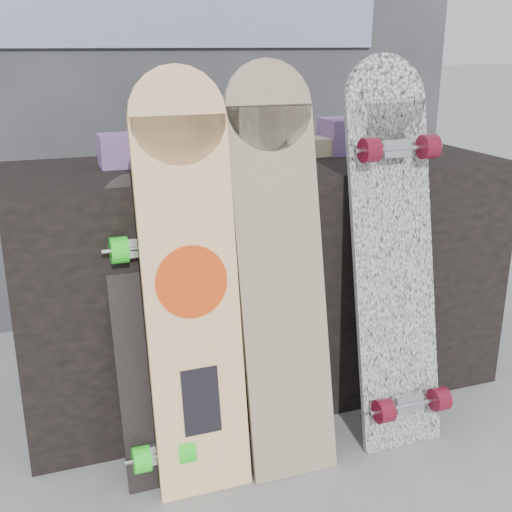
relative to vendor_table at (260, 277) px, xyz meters
name	(u,v)px	position (x,y,z in m)	size (l,w,h in m)	color
ground	(319,459)	(0.00, -0.50, -0.40)	(60.00, 60.00, 0.00)	slate
vendor_table	(260,277)	(0.00, 0.00, 0.00)	(1.60, 0.60, 0.80)	black
booth	(192,59)	(0.00, 0.85, 0.70)	(2.40, 0.22, 2.20)	#303035
merch_box_purple	(128,150)	(-0.41, 0.08, 0.45)	(0.18, 0.12, 0.10)	#683D7E
merch_box_small	(343,136)	(0.33, 0.07, 0.46)	(0.14, 0.14, 0.12)	#683D7E
merch_box_flat	(304,147)	(0.18, 0.06, 0.43)	(0.22, 0.10, 0.06)	#D1B78C
longboard_geisha	(190,275)	(-0.35, -0.42, 0.19)	(0.25, 0.23, 1.12)	beige
longboard_celtic	(280,259)	(-0.09, -0.40, 0.20)	(0.25, 0.29, 1.13)	beige
longboard_cascadia	(395,249)	(0.27, -0.40, 0.19)	(0.26, 0.33, 1.15)	white
skateboard_dark	(148,330)	(-0.46, -0.36, 0.03)	(0.19, 0.32, 0.84)	black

